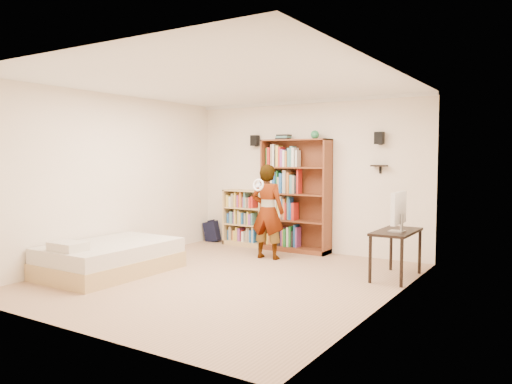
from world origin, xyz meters
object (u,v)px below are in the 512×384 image
at_px(daybed, 110,254).
at_px(low_bookshelf, 245,218).
at_px(tall_bookshelf, 296,196).
at_px(computer_desk, 396,254).
at_px(person, 268,212).

bearing_deg(daybed, low_bookshelf, 82.78).
xyz_separation_m(tall_bookshelf, low_bookshelf, (-1.10, 0.02, -0.47)).
distance_m(tall_bookshelf, computer_desk, 2.44).
xyz_separation_m(tall_bookshelf, computer_desk, (2.12, -1.02, -0.67)).
bearing_deg(low_bookshelf, computer_desk, -17.94).
relative_size(low_bookshelf, computer_desk, 1.08).
distance_m(tall_bookshelf, daybed, 3.38).
distance_m(low_bookshelf, person, 1.34).
xyz_separation_m(tall_bookshelf, daybed, (-1.48, -2.95, -0.72)).
bearing_deg(tall_bookshelf, daybed, -116.58).
distance_m(tall_bookshelf, person, 0.85).
distance_m(daybed, person, 2.59).
relative_size(tall_bookshelf, person, 1.27).
bearing_deg(tall_bookshelf, low_bookshelf, 178.70).
bearing_deg(daybed, computer_desk, 28.29).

